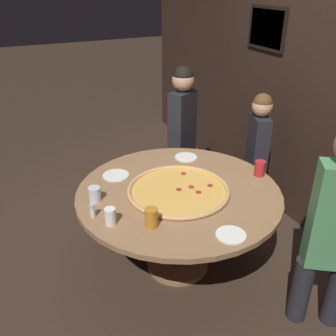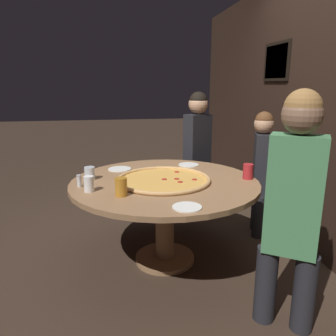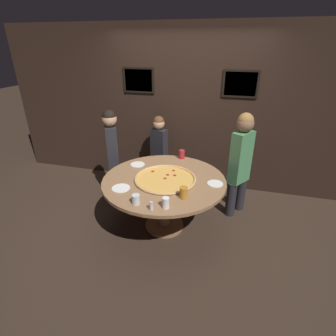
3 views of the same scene
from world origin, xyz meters
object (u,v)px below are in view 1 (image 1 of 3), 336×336
drink_cup_front_edge (95,194)px  diner_side_left (336,221)px  giant_pizza (178,190)px  white_plate_far_back (231,235)px  dining_table (179,205)px  drink_cup_far_right (151,218)px  drink_cup_far_left (110,216)px  diner_centre_back (182,128)px  drink_cup_centre_back (260,168)px  white_plate_beside_cup (186,157)px  diner_side_right (257,149)px  condiment_shaker (93,211)px  white_plate_right_side (116,175)px

drink_cup_front_edge → diner_side_left: (1.06, 1.24, 0.06)m
giant_pizza → white_plate_far_back: bearing=5.1°
dining_table → drink_cup_far_right: drink_cup_far_right is taller
drink_cup_far_left → diner_centre_back: diner_centre_back is taller
giant_pizza → white_plate_far_back: size_ratio=4.02×
drink_cup_far_right → drink_cup_centre_back: 1.10m
drink_cup_centre_back → diner_side_left: size_ratio=0.09×
drink_cup_far_right → drink_cup_centre_back: size_ratio=1.04×
white_plate_beside_cup → diner_centre_back: 0.54m
white_plate_beside_cup → diner_side_right: 0.73m
drink_cup_far_left → condiment_shaker: size_ratio=1.23×
giant_pizza → drink_cup_far_left: size_ratio=6.56×
drink_cup_front_edge → white_plate_beside_cup: drink_cup_front_edge is taller
diner_centre_back → diner_side_left: bearing=-116.6°
drink_cup_centre_back → diner_side_left: bearing=-5.6°
drink_cup_far_right → white_plate_beside_cup: 1.07m
dining_table → diner_side_right: diner_side_right is taller
drink_cup_far_right → diner_centre_back: size_ratio=0.09×
drink_cup_far_left → white_plate_right_side: size_ratio=0.55×
white_plate_right_side → diner_centre_back: (-0.54, 0.90, 0.07)m
dining_table → drink_cup_far_left: size_ratio=13.12×
white_plate_far_back → drink_cup_centre_back: bearing=130.4°
white_plate_beside_cup → white_plate_far_back: same height
drink_cup_far_right → diner_side_right: diner_side_right is taller
drink_cup_centre_back → diner_side_left: 0.85m
diner_side_left → condiment_shaker: bearing=0.6°
dining_table → white_plate_right_side: 0.58m
drink_cup_front_edge → drink_cup_centre_back: bearing=80.9°
drink_cup_front_edge → white_plate_right_side: 0.39m
drink_cup_far_right → drink_cup_front_edge: bearing=-152.2°
diner_side_left → giant_pizza: bearing=-20.8°
white_plate_right_side → giant_pizza: bearing=37.5°
drink_cup_front_edge → drink_cup_centre_back: size_ratio=0.85×
condiment_shaker → drink_cup_centre_back: bearing=89.3°
drink_cup_far_left → white_plate_right_side: (-0.62, 0.25, -0.06)m
white_plate_beside_cup → diner_centre_back: bearing=156.0°
dining_table → diner_side_right: (-0.38, 1.04, 0.11)m
condiment_shaker → diner_side_right: (-0.44, 1.73, -0.07)m
giant_pizza → drink_cup_front_edge: size_ratio=7.20×
drink_cup_far_left → condiment_shaker: bearing=-148.2°
diner_side_left → diner_centre_back: (-1.89, -0.08, -0.03)m
drink_cup_centre_back → white_plate_beside_cup: 0.68m
white_plate_beside_cup → white_plate_right_side: bearing=-85.9°
white_plate_right_side → condiment_shaker: size_ratio=2.23×
drink_cup_centre_back → white_plate_right_side: bearing=-115.5°
white_plate_beside_cup → dining_table: bearing=-33.8°
drink_cup_front_edge → diner_side_right: diner_side_right is taller
dining_table → drink_cup_front_edge: size_ratio=14.40×
dining_table → white_plate_beside_cup: bearing=146.2°
condiment_shaker → white_plate_far_back: bearing=51.5°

